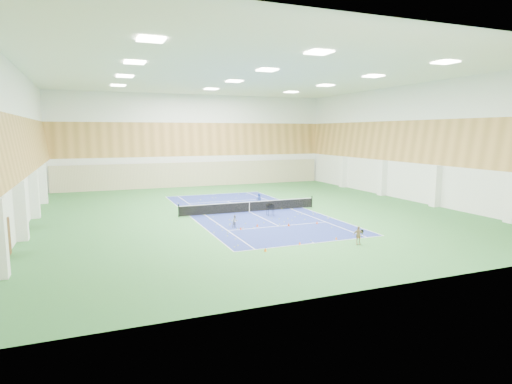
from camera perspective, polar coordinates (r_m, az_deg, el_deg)
ground at (r=38.66m, az=-0.89°, el=-2.66°), size 40.00×40.00×0.00m
room_shell at (r=38.01m, az=-0.91°, el=6.27°), size 36.00×40.00×12.00m
wood_cladding at (r=38.00m, az=-0.92°, el=9.28°), size 36.00×40.00×8.00m
ceiling_light_grid at (r=38.29m, az=-0.93°, el=15.16°), size 21.40×25.40×0.06m
court_surface at (r=38.66m, az=-0.89°, el=-2.65°), size 10.97×23.77×0.01m
tennis_balls_scatter at (r=38.65m, az=-0.89°, el=-2.59°), size 10.57×22.77×0.07m
tennis_net at (r=38.56m, az=-0.90°, el=-1.86°), size 12.80×0.10×1.10m
back_curtain at (r=57.17m, az=-7.93°, el=2.35°), size 35.40×0.16×3.20m
door_left_a at (r=28.55m, az=-30.24°, el=-5.34°), size 0.08×1.80×2.20m
door_left_b at (r=36.32m, az=-28.40°, el=-2.56°), size 0.08×1.80×2.20m
coach at (r=39.58m, az=0.38°, el=-1.25°), size 0.66×0.53×1.57m
child_court at (r=32.30m, az=-2.80°, el=-3.91°), size 0.56×0.49×0.98m
child_apron at (r=28.24m, az=13.47°, el=-5.64°), size 0.76×0.49×1.20m
ball_cart at (r=36.87m, az=1.92°, el=-2.39°), size 0.65×0.65×1.00m
cone_svc_a at (r=31.72m, az=-2.04°, el=-4.85°), size 0.18×0.18×0.20m
cone_svc_b at (r=32.63m, az=0.17°, el=-4.46°), size 0.20×0.20×0.22m
cone_svc_c at (r=32.93m, az=4.38°, el=-4.35°), size 0.22×0.22×0.24m
cone_svc_d at (r=33.97m, az=8.14°, el=-4.06°), size 0.18×0.18×0.20m
cone_base_a at (r=26.06m, az=1.26°, el=-7.68°), size 0.20×0.20×0.21m
cone_base_b at (r=27.70m, az=5.87°, el=-6.80°), size 0.17×0.17×0.19m
cone_base_c at (r=29.33m, az=10.65°, el=-6.06°), size 0.17×0.17×0.19m
cone_base_d at (r=30.02m, az=13.61°, el=-5.78°), size 0.21×0.21×0.23m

